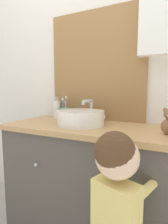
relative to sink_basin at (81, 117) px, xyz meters
name	(u,v)px	position (x,y,z in m)	size (l,w,h in m)	color
wall_back	(108,70)	(0.10, 0.30, 0.36)	(3.20, 0.18, 2.50)	silver
vanity_counter	(90,183)	(0.07, 0.01, -0.49)	(1.24, 0.54, 0.86)	#4C4742
sink_basin	(81,117)	(0.00, 0.00, 0.00)	(0.34, 0.39, 0.18)	white
toothbrush_holder	(65,113)	(-0.25, 0.18, 0.00)	(0.09, 0.09, 0.20)	#66B27F
soap_dispenser	(57,109)	(-0.35, 0.20, 0.03)	(0.06, 0.06, 0.19)	white
child_figure	(116,209)	(0.38, -0.42, -0.32)	(0.30, 0.42, 0.95)	slate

